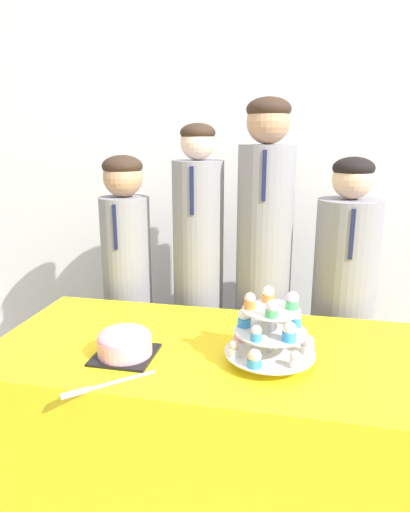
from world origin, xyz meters
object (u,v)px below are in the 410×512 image
at_px(round_cake, 125,342).
at_px(student_0, 128,293).
at_px(student_1, 198,288).
at_px(cupcake_stand, 271,331).
at_px(student_2, 263,279).
at_px(student_3, 342,314).
at_px(cake_knife, 93,388).

xyz_separation_m(round_cake, student_0, (-0.28, 0.74, -0.09)).
height_order(round_cake, student_1, student_1).
bearing_deg(cupcake_stand, student_2, 97.05).
distance_m(round_cake, student_3, 1.11).
xyz_separation_m(round_cake, student_3, (0.81, 0.74, -0.12)).
xyz_separation_m(cake_knife, student_0, (-0.26, 0.97, -0.03)).
height_order(student_2, student_3, student_2).
height_order(student_1, student_2, student_2).
distance_m(student_1, student_2, 0.33).
distance_m(cake_knife, student_0, 1.01).
xyz_separation_m(cupcake_stand, student_3, (0.30, 0.68, -0.18)).
relative_size(cupcake_stand, student_0, 0.22).
xyz_separation_m(student_1, student_2, (0.33, 0.00, 0.07)).
distance_m(round_cake, student_2, 0.86).
height_order(student_0, student_2, student_2).
bearing_deg(student_0, student_2, 0.00).
bearing_deg(round_cake, student_1, 82.27).
xyz_separation_m(cake_knife, student_1, (0.12, 0.97, 0.02)).
bearing_deg(student_1, student_2, 0.00).
height_order(round_cake, student_0, student_0).
xyz_separation_m(student_0, student_1, (0.38, 0.00, 0.05)).
relative_size(cupcake_stand, student_1, 0.20).
relative_size(cake_knife, student_2, 0.15).
bearing_deg(student_0, cake_knife, -74.74).
bearing_deg(student_1, cupcake_stand, -59.00).
bearing_deg(cupcake_stand, student_3, 66.34).
distance_m(round_cake, cake_knife, 0.23).
relative_size(round_cake, cupcake_stand, 0.67).
height_order(round_cake, cake_knife, round_cake).
relative_size(round_cake, student_1, 0.14).
bearing_deg(round_cake, student_2, 60.16).
relative_size(student_1, student_2, 0.93).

